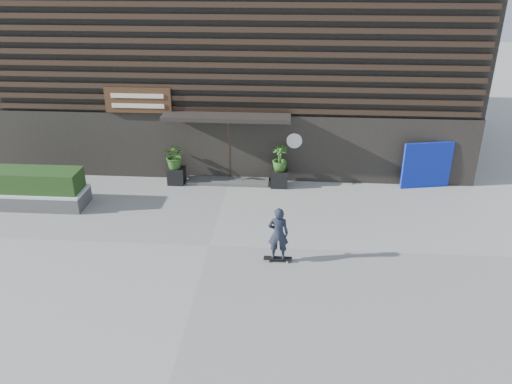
# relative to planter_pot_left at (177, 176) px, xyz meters

# --- Properties ---
(ground) EXTENTS (80.00, 80.00, 0.00)m
(ground) POSITION_rel_planter_pot_left_xyz_m (1.90, -4.40, -0.30)
(ground) COLOR #9C9A94
(ground) RESTS_ON ground
(entrance_step) EXTENTS (3.00, 0.80, 0.12)m
(entrance_step) POSITION_rel_planter_pot_left_xyz_m (1.90, 0.20, -0.24)
(entrance_step) COLOR #474745
(entrance_step) RESTS_ON ground
(planter_pot_left) EXTENTS (0.60, 0.60, 0.60)m
(planter_pot_left) POSITION_rel_planter_pot_left_xyz_m (0.00, 0.00, 0.00)
(planter_pot_left) COLOR black
(planter_pot_left) RESTS_ON ground
(bamboo_left) EXTENTS (0.86, 0.75, 0.96)m
(bamboo_left) POSITION_rel_planter_pot_left_xyz_m (0.00, 0.00, 0.78)
(bamboo_left) COLOR #2D591E
(bamboo_left) RESTS_ON planter_pot_left
(planter_pot_right) EXTENTS (0.60, 0.60, 0.60)m
(planter_pot_right) POSITION_rel_planter_pot_left_xyz_m (3.80, 0.00, 0.00)
(planter_pot_right) COLOR black
(planter_pot_right) RESTS_ON ground
(bamboo_right) EXTENTS (0.54, 0.54, 0.96)m
(bamboo_right) POSITION_rel_planter_pot_left_xyz_m (3.80, 0.00, 0.78)
(bamboo_right) COLOR #2D591E
(bamboo_right) RESTS_ON planter_pot_right
(raised_bed) EXTENTS (3.50, 1.20, 0.50)m
(raised_bed) POSITION_rel_planter_pot_left_xyz_m (-4.39, -2.17, -0.05)
(raised_bed) COLOR #494947
(raised_bed) RESTS_ON ground
(snow_layer) EXTENTS (3.50, 1.20, 0.08)m
(snow_layer) POSITION_rel_planter_pot_left_xyz_m (-4.39, -2.17, 0.24)
(snow_layer) COLOR silver
(snow_layer) RESTS_ON raised_bed
(hedge) EXTENTS (3.30, 1.00, 0.70)m
(hedge) POSITION_rel_planter_pot_left_xyz_m (-4.39, -2.17, 0.63)
(hedge) COLOR #1C3B15
(hedge) RESTS_ON snow_layer
(blue_tarp) EXTENTS (1.80, 0.50, 1.70)m
(blue_tarp) POSITION_rel_planter_pot_left_xyz_m (9.07, 0.30, 0.55)
(blue_tarp) COLOR #0D20AB
(blue_tarp) RESTS_ON ground
(building) EXTENTS (18.00, 11.00, 8.00)m
(building) POSITION_rel_planter_pot_left_xyz_m (1.90, 5.56, 3.69)
(building) COLOR black
(building) RESTS_ON ground
(skateboarder) EXTENTS (0.78, 0.38, 1.63)m
(skateboarder) POSITION_rel_planter_pot_left_xyz_m (3.91, -5.07, 0.56)
(skateboarder) COLOR black
(skateboarder) RESTS_ON ground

